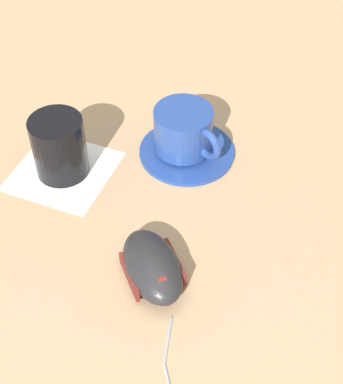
% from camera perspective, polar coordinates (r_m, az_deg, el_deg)
% --- Properties ---
extents(ground_plane, '(3.00, 3.00, 0.00)m').
position_cam_1_polar(ground_plane, '(0.71, -4.67, -1.95)').
color(ground_plane, '#9E7F5B').
extents(saucer, '(0.13, 0.13, 0.01)m').
position_cam_1_polar(saucer, '(0.78, 1.51, 4.07)').
color(saucer, navy).
rests_on(saucer, ground).
extents(coffee_cup, '(0.10, 0.08, 0.06)m').
position_cam_1_polar(coffee_cup, '(0.76, 1.27, 6.01)').
color(coffee_cup, navy).
rests_on(coffee_cup, saucer).
extents(computer_mouse, '(0.11, 0.12, 0.04)m').
position_cam_1_polar(computer_mouse, '(0.63, -1.86, -7.22)').
color(computer_mouse, black).
rests_on(computer_mouse, ground).
extents(napkin_under_glass, '(0.13, 0.13, 0.00)m').
position_cam_1_polar(napkin_under_glass, '(0.77, -10.39, 2.05)').
color(napkin_under_glass, silver).
rests_on(napkin_under_glass, ground).
extents(drinking_glass, '(0.07, 0.07, 0.08)m').
position_cam_1_polar(drinking_glass, '(0.74, -10.84, 4.34)').
color(drinking_glass, black).
rests_on(drinking_glass, napkin_under_glass).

